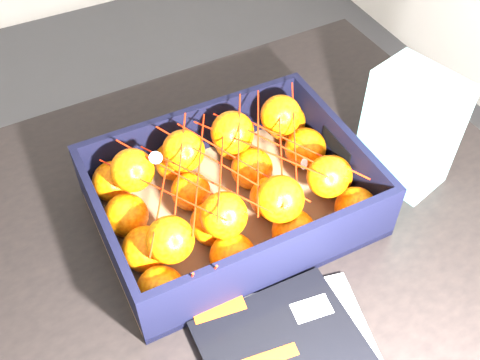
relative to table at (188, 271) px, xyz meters
name	(u,v)px	position (x,y,z in m)	size (l,w,h in m)	color
ground	(74,359)	(-0.26, 0.29, -0.65)	(3.50, 3.50, 0.00)	#3D3D3F
table	(188,271)	(0.00, 0.00, 0.00)	(1.22, 0.83, 0.75)	black
produce_crate	(232,200)	(0.09, 0.01, 0.13)	(0.42, 0.31, 0.11)	olive
clementine_heap	(232,187)	(0.09, 0.01, 0.16)	(0.40, 0.29, 0.12)	#F46505
mesh_net	(229,168)	(0.08, 0.00, 0.22)	(0.35, 0.28, 0.10)	#BD1A07
retail_carton	(410,129)	(0.39, -0.04, 0.20)	(0.09, 0.14, 0.20)	silver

